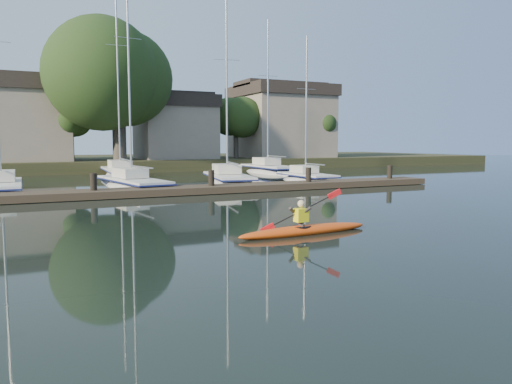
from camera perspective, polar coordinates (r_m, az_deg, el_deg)
name	(u,v)px	position (r m, az deg, el deg)	size (l,w,h in m)	color
ground	(292,249)	(12.77, 4.09, -6.52)	(160.00, 160.00, 0.00)	black
kayak	(304,228)	(14.80, 5.56, -4.14)	(4.47, 0.88, 1.42)	#DD4D11
dock	(156,191)	(25.73, -11.40, 0.09)	(34.00, 2.00, 1.80)	#443627
sailboat_1	(2,197)	(29.39, -27.06, -0.49)	(2.08, 8.29, 13.54)	white
sailboat_2	(133,192)	(29.48, -13.84, 0.00)	(3.31, 9.04, 14.62)	white
sailboat_3	(228,187)	(31.71, -3.22, 0.52)	(3.72, 8.66, 13.53)	white
sailboat_4	(307,184)	(33.84, 5.82, 0.88)	(1.94, 6.38, 10.83)	white
sailboat_6	(121,180)	(39.24, -15.16, 1.36)	(2.72, 10.71, 16.88)	white
sailboat_7	(269,176)	(42.66, 1.49, 1.88)	(2.37, 8.86, 14.27)	white
shore	(106,136)	(51.73, -16.81, 6.14)	(90.00, 25.25, 12.75)	#272E17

